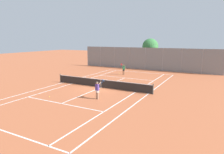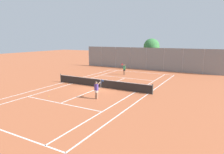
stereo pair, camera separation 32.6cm
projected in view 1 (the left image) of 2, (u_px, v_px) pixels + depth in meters
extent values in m
plane|color=#B25B38|center=(101.00, 88.00, 22.31)|extent=(120.00, 120.00, 0.00)
cube|color=white|center=(139.00, 72.00, 32.61)|extent=(11.00, 0.10, 0.01)
cube|color=white|center=(63.00, 83.00, 24.86)|extent=(0.10, 23.80, 0.01)
cube|color=white|center=(148.00, 94.00, 19.75)|extent=(0.10, 23.80, 0.01)
cube|color=white|center=(72.00, 84.00, 24.22)|extent=(0.10, 23.80, 0.01)
cube|color=white|center=(136.00, 92.00, 20.39)|extent=(0.10, 23.80, 0.01)
cube|color=white|center=(61.00, 103.00, 16.77)|extent=(8.26, 0.10, 0.01)
cube|color=white|center=(125.00, 78.00, 27.85)|extent=(8.26, 0.10, 0.01)
cube|color=white|center=(101.00, 87.00, 22.31)|extent=(0.10, 12.80, 0.01)
cylinder|color=#474C47|center=(60.00, 78.00, 24.97)|extent=(0.10, 0.10, 1.07)
cylinder|color=#474C47|center=(153.00, 89.00, 19.45)|extent=(0.10, 0.10, 1.07)
cube|color=black|center=(101.00, 83.00, 22.22)|extent=(11.90, 0.02, 0.89)
cube|color=white|center=(101.00, 79.00, 22.14)|extent=(11.90, 0.03, 0.06)
cube|color=white|center=(101.00, 84.00, 22.22)|extent=(0.05, 0.03, 0.89)
cylinder|color=tan|center=(97.00, 94.00, 18.00)|extent=(0.13, 0.13, 0.82)
cylinder|color=tan|center=(98.00, 95.00, 17.88)|extent=(0.13, 0.13, 0.82)
cube|color=white|center=(97.00, 91.00, 17.88)|extent=(0.32, 0.24, 0.24)
cube|color=#4C388C|center=(97.00, 87.00, 17.81)|extent=(0.38, 0.28, 0.56)
sphere|color=tan|center=(97.00, 83.00, 17.73)|extent=(0.22, 0.22, 0.22)
cylinder|color=black|center=(97.00, 82.00, 17.72)|extent=(0.23, 0.23, 0.02)
cylinder|color=tan|center=(95.00, 87.00, 17.96)|extent=(0.08, 0.08, 0.52)
cylinder|color=tan|center=(99.00, 84.00, 17.77)|extent=(0.19, 0.46, 0.35)
cylinder|color=#1E4C99|center=(102.00, 82.00, 17.84)|extent=(0.09, 0.25, 0.22)
cylinder|color=#1E4C99|center=(103.00, 81.00, 17.91)|extent=(0.32, 0.26, 0.23)
cylinder|color=#936B4C|center=(124.00, 72.00, 30.17)|extent=(0.13, 0.13, 0.82)
cylinder|color=#936B4C|center=(123.00, 72.00, 30.21)|extent=(0.13, 0.13, 0.82)
cube|color=black|center=(124.00, 70.00, 30.13)|extent=(0.32, 0.25, 0.24)
cube|color=#338C59|center=(124.00, 68.00, 30.06)|extent=(0.38, 0.29, 0.56)
sphere|color=#936B4C|center=(124.00, 65.00, 29.99)|extent=(0.22, 0.22, 0.22)
cylinder|color=black|center=(124.00, 65.00, 29.98)|extent=(0.23, 0.23, 0.02)
cylinder|color=#936B4C|center=(125.00, 68.00, 30.03)|extent=(0.08, 0.08, 0.52)
cylinder|color=#936B4C|center=(123.00, 66.00, 29.90)|extent=(0.21, 0.46, 0.35)
cylinder|color=maroon|center=(122.00, 65.00, 29.65)|extent=(0.10, 0.25, 0.22)
cylinder|color=maroon|center=(122.00, 64.00, 29.51)|extent=(0.32, 0.27, 0.23)
sphere|color=#D1DB33|center=(119.00, 73.00, 31.30)|extent=(0.07, 0.07, 0.07)
sphere|color=#D1DB33|center=(118.00, 75.00, 29.96)|extent=(0.07, 0.07, 0.07)
sphere|color=#D1DB33|center=(49.00, 97.00, 18.68)|extent=(0.07, 0.07, 0.07)
sphere|color=#D1DB33|center=(65.00, 83.00, 24.62)|extent=(0.07, 0.07, 0.07)
cylinder|color=gray|center=(88.00, 56.00, 40.53)|extent=(0.08, 0.08, 3.89)
cylinder|color=gray|center=(101.00, 57.00, 39.11)|extent=(0.08, 0.08, 3.89)
cylinder|color=gray|center=(114.00, 57.00, 37.69)|extent=(0.08, 0.08, 3.89)
cylinder|color=gray|center=(129.00, 58.00, 36.28)|extent=(0.08, 0.08, 3.89)
cylinder|color=gray|center=(145.00, 59.00, 34.86)|extent=(0.08, 0.08, 3.89)
cylinder|color=gray|center=(163.00, 60.00, 33.44)|extent=(0.08, 0.08, 3.89)
cylinder|color=gray|center=(182.00, 60.00, 32.03)|extent=(0.08, 0.08, 3.89)
cylinder|color=gray|center=(202.00, 61.00, 30.61)|extent=(0.08, 0.08, 3.89)
cube|color=slate|center=(145.00, 59.00, 34.86)|extent=(24.42, 0.02, 3.85)
cylinder|color=brown|center=(150.00, 60.00, 38.05)|extent=(0.23, 0.23, 2.92)
sphere|color=#387A3D|center=(150.00, 46.00, 37.58)|extent=(2.97, 2.97, 2.97)
sphere|color=#387A3D|center=(152.00, 49.00, 37.11)|extent=(2.20, 2.20, 2.20)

